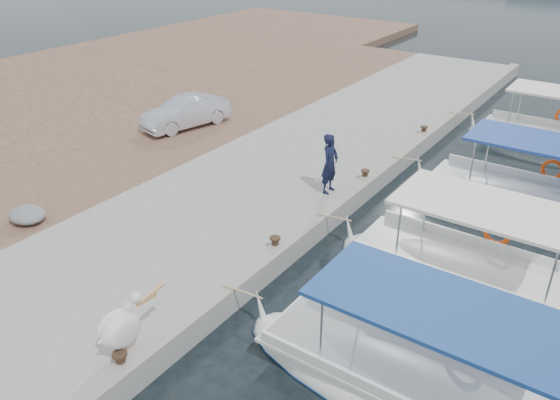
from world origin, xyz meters
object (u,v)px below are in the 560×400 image
Objects in this scene: fishing_caique_e at (546,143)px; parked_car at (186,112)px; fishing_caique_b at (423,396)px; fishing_caique_d at (532,204)px; fisherman at (330,164)px; pelican at (122,327)px; fishing_caique_c at (466,280)px.

parked_car is at bearing -148.86° from fishing_caique_e.
fishing_caique_d is at bearing 90.43° from fishing_caique_b.
fishing_caique_d is 6.35m from fisherman.
fishing_caique_d is 5.90m from fishing_caique_e.
fishing_caique_b is 9.01m from fishing_caique_d.
pelican is 12.83m from parked_car.
parked_car is (-12.98, 7.52, 0.97)m from fishing_caique_b.
fisherman is at bearing 133.15° from fishing_caique_b.
fishing_caique_b is 5.77m from pelican.
fishing_caique_d is (0.45, 4.95, 0.06)m from fishing_caique_c.
fishing_caique_b is at bearing -86.76° from fishing_caique_e.
fishing_caique_b is 7.91m from fisherman.
fishing_caique_d is 1.22× the size of fishing_caique_e.
fishing_caique_c is 8.10m from pelican.
fishing_caique_b is 1.28× the size of fishing_caique_e.
parked_car is at bearing 75.52° from fisherman.
fishing_caique_c is 1.85× the size of parked_car.
parked_car is at bearing 128.09° from pelican.
pelican is at bearing -38.23° from parked_car.
fishing_caique_b is at bearing -89.57° from fishing_caique_d.
fisherman is (-4.82, 1.64, 1.30)m from fishing_caique_c.
fishing_caique_e is 3.27× the size of fisherman.
fishing_caique_d is 12.65m from pelican.
parked_car reaches higher than pelican.
fisherman reaches higher than fishing_caique_c.
fishing_caique_c and fishing_caique_d have the same top height.
fisherman is (-5.34, 5.69, 1.30)m from fishing_caique_b.
fishing_caique_b is 1.05× the size of fishing_caique_d.
fishing_caique_e is (-0.77, 5.85, -0.06)m from fishing_caique_d.
fishing_caique_c is (-0.52, 4.06, 0.00)m from fishing_caique_b.
fishing_caique_b and fishing_caique_c have the same top height.
fishing_caique_b is at bearing -137.85° from fisherman.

